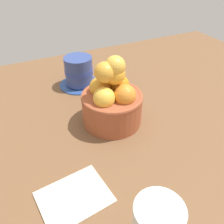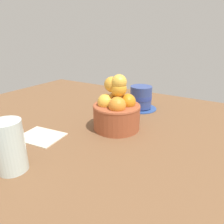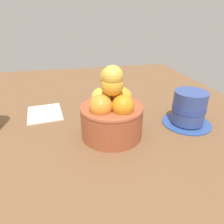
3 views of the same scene
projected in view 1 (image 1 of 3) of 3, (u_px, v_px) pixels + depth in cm
name	position (u px, v px, depth cm)	size (l,w,h in cm)	color
ground_plane	(112.00, 129.00, 57.79)	(130.63, 86.97, 4.99)	brown
terracotta_bowl	(112.00, 100.00, 52.79)	(13.82, 13.82, 16.26)	#9E4C2D
coffee_cup	(79.00, 72.00, 67.73)	(11.98, 11.98, 8.61)	#2C4B8E
folded_napkin	(74.00, 197.00, 39.50)	(11.42, 8.99, 0.60)	beige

